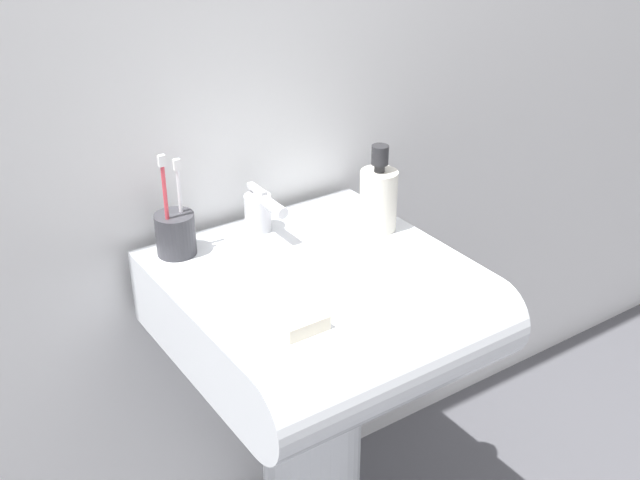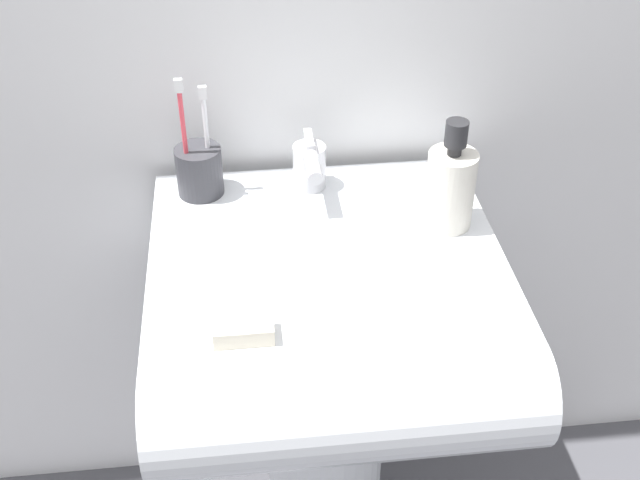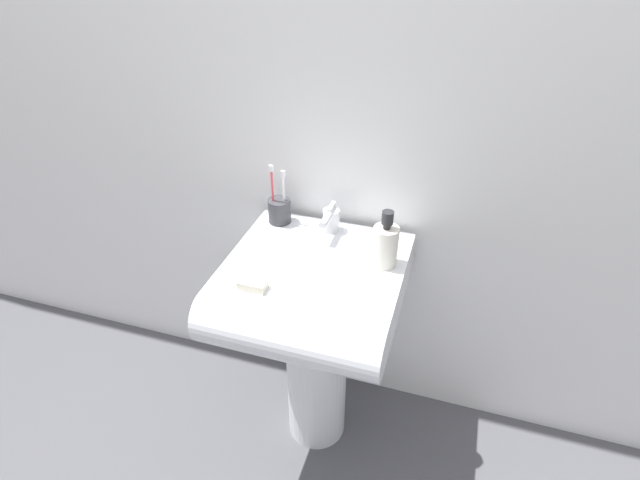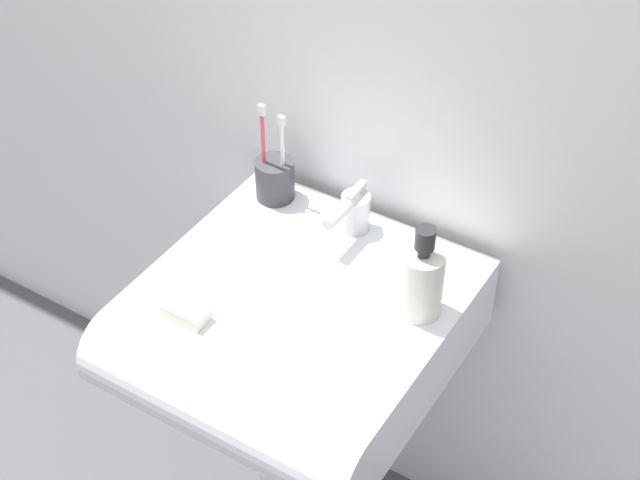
% 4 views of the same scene
% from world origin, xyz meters
% --- Properties ---
extents(sink_pedestal, '(0.20, 0.20, 0.60)m').
position_xyz_m(sink_pedestal, '(0.00, 0.00, 0.30)').
color(sink_pedestal, white).
rests_on(sink_pedestal, ground).
extents(sink_basin, '(0.50, 0.52, 0.14)m').
position_xyz_m(sink_basin, '(0.00, -0.05, 0.67)').
color(sink_basin, white).
rests_on(sink_basin, sink_pedestal).
extents(faucet, '(0.05, 0.12, 0.09)m').
position_xyz_m(faucet, '(-0.01, 0.16, 0.79)').
color(faucet, silver).
rests_on(faucet, sink_basin).
extents(toothbrush_cup, '(0.07, 0.07, 0.20)m').
position_xyz_m(toothbrush_cup, '(-0.18, 0.17, 0.79)').
color(toothbrush_cup, '#38383D').
rests_on(toothbrush_cup, sink_basin).
extents(soap_bottle, '(0.07, 0.07, 0.17)m').
position_xyz_m(soap_bottle, '(0.19, 0.05, 0.81)').
color(soap_bottle, silver).
rests_on(soap_bottle, sink_basin).
extents(bar_soap, '(0.07, 0.04, 0.02)m').
position_xyz_m(bar_soap, '(-0.12, -0.16, 0.76)').
color(bar_soap, silver).
rests_on(bar_soap, sink_basin).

